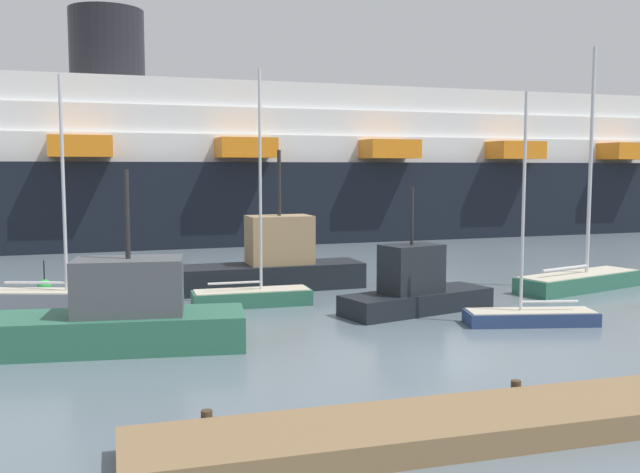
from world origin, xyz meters
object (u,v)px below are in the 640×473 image
Objects in this scene: sailboat_0 at (252,295)px; sailboat_4 at (579,278)px; sailboat_2 at (530,314)px; cruise_ship at (348,169)px; sailboat_3 at (56,297)px; channel_buoy_0 at (45,286)px; fishing_boat_2 at (274,264)px; fishing_boat_1 at (121,316)px; fishing_boat_0 at (415,289)px.

sailboat_0 is 15.40m from sailboat_4.
cruise_ship is at bearing -85.32° from sailboat_2.
cruise_ship reaches higher than sailboat_3.
sailboat_2 reaches higher than channel_buoy_0.
sailboat_2 reaches higher than fishing_boat_2.
fishing_boat_1 is 0.93× the size of fishing_boat_2.
fishing_boat_0 is (13.66, -4.73, 0.44)m from sailboat_3.
sailboat_2 is 12.45m from fishing_boat_2.
sailboat_2 is 0.95× the size of fishing_boat_2.
sailboat_4 is at bearing -124.74° from sailboat_2.
fishing_boat_0 is 7.98m from fishing_boat_2.
fishing_boat_1 is at bearing 10.61° from sailboat_2.
channel_buoy_0 is at bearing 119.05° from sailboat_3.
sailboat_0 is 33.25m from cruise_ship.
sailboat_2 is at bearing -100.63° from cruise_ship.
fishing_boat_1 is at bearing -129.01° from fishing_boat_2.
cruise_ship is at bearing 65.20° from sailboat_0.
fishing_boat_0 is at bearing -33.49° from sailboat_2.
fishing_boat_2 is at bearing -74.02° from fishing_boat_0.
sailboat_3 is 1.40× the size of fishing_boat_0.
sailboat_4 is 1.67× the size of fishing_boat_0.
cruise_ship is at bearing 61.90° from fishing_boat_2.
sailboat_4 reaches higher than sailboat_3.
fishing_boat_1 is at bearing -131.49° from sailboat_0.
channel_buoy_0 is (-3.21, 11.35, -0.72)m from fishing_boat_1.
fishing_boat_2 is at bearing 60.46° from fishing_boat_1.
sailboat_3 is 3.99m from channel_buoy_0.
fishing_boat_0 is 11.55m from fishing_boat_1.
channel_buoy_0 is at bearing -21.30° from sailboat_2.
cruise_ship is (22.71, 24.10, 5.23)m from channel_buoy_0.
sailboat_3 is 7.85m from fishing_boat_1.
sailboat_3 is 0.08× the size of cruise_ship.
sailboat_0 is at bearing -118.09° from cruise_ship.
sailboat_2 is 4.55m from fishing_boat_0.
sailboat_3 is (-16.78, 8.00, 0.10)m from sailboat_2.
sailboat_3 is at bearing -12.64° from sailboat_2.
cruise_ship reaches higher than sailboat_2.
fishing_boat_1 is at bearing -121.29° from cruise_ship.
fishing_boat_2 reaches higher than fishing_boat_0.
channel_buoy_0 is at bearing 112.82° from fishing_boat_1.
sailboat_4 is at bearing -1.34° from sailboat_0.
fishing_boat_2 is at bearing 30.08° from sailboat_3.
sailboat_3 is 6.26× the size of channel_buoy_0.
fishing_boat_1 is 40.71m from cruise_ship.
fishing_boat_0 is at bearing -106.66° from cruise_ship.
sailboat_3 is 0.83× the size of sailboat_4.
channel_buoy_0 is at bearing 148.75° from sailboat_4.
sailboat_0 is at bearing 54.71° from fishing_boat_1.
sailboat_0 is 6.71m from fishing_boat_0.
fishing_boat_1 is 0.07× the size of cruise_ship.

